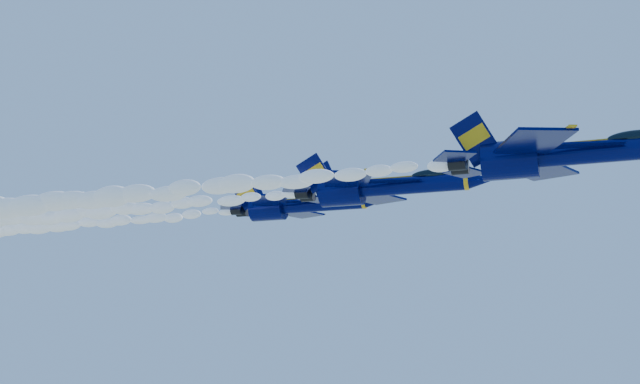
% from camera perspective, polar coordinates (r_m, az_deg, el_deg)
% --- Properties ---
extents(jet_lead, '(19.56, 16.04, 7.27)m').
position_cam_1_polar(jet_lead, '(56.31, 18.89, 2.91)').
color(jet_lead, '#00043C').
extents(smoke_trail_jet_lead, '(55.74, 2.65, 2.38)m').
position_cam_1_polar(smoke_trail_jet_lead, '(67.00, -13.72, -0.17)').
color(smoke_trail_jet_lead, white).
extents(jet_second, '(19.71, 16.17, 7.32)m').
position_cam_1_polar(jet_second, '(69.68, 4.85, 0.42)').
color(jet_second, '#00043C').
extents(smoke_trail_jet_second, '(55.74, 2.67, 2.40)m').
position_cam_1_polar(smoke_trail_jet_second, '(86.14, -19.16, -1.70)').
color(smoke_trail_jet_second, white).
extents(jet_third, '(18.68, 15.32, 6.94)m').
position_cam_1_polar(jet_third, '(81.86, -1.76, -1.07)').
color(jet_third, '#00043C').
extents(smoke_trail_jet_third, '(55.74, 2.53, 2.28)m').
position_cam_1_polar(smoke_trail_jet_third, '(100.45, -21.18, -2.60)').
color(smoke_trail_jet_third, white).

